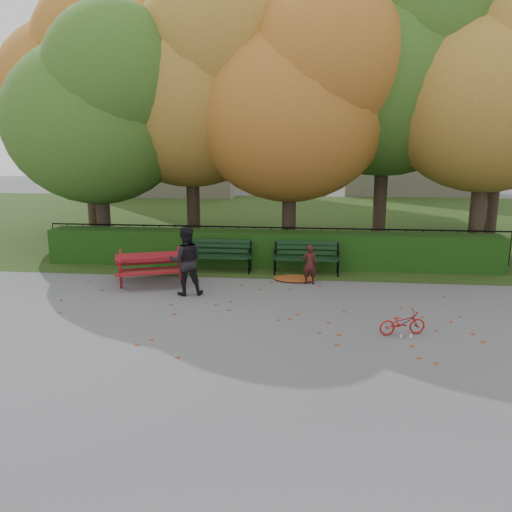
# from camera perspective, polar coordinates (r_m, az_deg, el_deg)

# --- Properties ---
(ground) EXTENTS (90.00, 90.00, 0.00)m
(ground) POSITION_cam_1_polar(r_m,az_deg,el_deg) (10.30, -0.66, -6.98)
(ground) COLOR slate
(ground) RESTS_ON ground
(grass_strip) EXTENTS (90.00, 90.00, 0.00)m
(grass_strip) POSITION_cam_1_polar(r_m,az_deg,el_deg) (23.91, 3.37, 4.26)
(grass_strip) COLOR #223B16
(grass_strip) RESTS_ON ground
(building_left) EXTENTS (10.00, 7.00, 15.00)m
(building_left) POSITION_cam_1_polar(r_m,az_deg,el_deg) (37.28, -10.17, 18.60)
(building_left) COLOR #B6AC8F
(building_left) RESTS_ON ground
(building_right) EXTENTS (9.00, 6.00, 12.00)m
(building_right) POSITION_cam_1_polar(r_m,az_deg,el_deg) (38.34, 17.15, 15.83)
(building_right) COLOR #B6AC8F
(building_right) RESTS_ON ground
(hedge) EXTENTS (13.00, 0.90, 1.00)m
(hedge) POSITION_cam_1_polar(r_m,az_deg,el_deg) (14.49, 1.47, 0.82)
(hedge) COLOR black
(hedge) RESTS_ON ground
(iron_fence) EXTENTS (14.00, 0.04, 1.02)m
(iron_fence) POSITION_cam_1_polar(r_m,az_deg,el_deg) (15.26, 1.72, 1.56)
(iron_fence) COLOR black
(iron_fence) RESTS_ON ground
(tree_a) EXTENTS (5.88, 5.60, 7.48)m
(tree_a) POSITION_cam_1_polar(r_m,az_deg,el_deg) (16.52, -17.07, 15.75)
(tree_a) COLOR black
(tree_a) RESTS_ON ground
(tree_b) EXTENTS (6.72, 6.40, 8.79)m
(tree_b) POSITION_cam_1_polar(r_m,az_deg,el_deg) (16.89, -6.53, 19.13)
(tree_b) COLOR black
(tree_b) RESTS_ON ground
(tree_c) EXTENTS (6.30, 6.00, 8.00)m
(tree_c) POSITION_cam_1_polar(r_m,az_deg,el_deg) (15.66, 5.22, 17.56)
(tree_c) COLOR black
(tree_c) RESTS_ON ground
(tree_d) EXTENTS (7.14, 6.80, 9.58)m
(tree_d) POSITION_cam_1_polar(r_m,az_deg,el_deg) (17.27, 16.24, 20.53)
(tree_d) COLOR black
(tree_d) RESTS_ON ground
(tree_e) EXTENTS (6.09, 5.80, 8.16)m
(tree_e) POSITION_cam_1_polar(r_m,az_deg,el_deg) (16.39, 26.50, 17.03)
(tree_e) COLOR black
(tree_e) RESTS_ON ground
(tree_f) EXTENTS (6.93, 6.60, 9.19)m
(tree_f) POSITION_cam_1_polar(r_m,az_deg,el_deg) (20.74, -18.35, 18.17)
(tree_f) COLOR black
(tree_f) RESTS_ON ground
(bench_left) EXTENTS (1.80, 0.57, 0.88)m
(bench_left) POSITION_cam_1_polar(r_m,az_deg,el_deg) (13.88, -4.17, 0.35)
(bench_left) COLOR black
(bench_left) RESTS_ON ground
(bench_right) EXTENTS (1.80, 0.57, 0.88)m
(bench_right) POSITION_cam_1_polar(r_m,az_deg,el_deg) (13.65, 5.79, 0.12)
(bench_right) COLOR black
(bench_right) RESTS_ON ground
(picnic_table) EXTENTS (2.11, 1.91, 0.84)m
(picnic_table) POSITION_cam_1_polar(r_m,az_deg,el_deg) (12.86, -11.92, -0.61)
(picnic_table) COLOR maroon
(picnic_table) RESTS_ON ground
(leaf_pile) EXTENTS (1.32, 1.14, 0.08)m
(leaf_pile) POSITION_cam_1_polar(r_m,az_deg,el_deg) (13.09, 4.47, -2.57)
(leaf_pile) COLOR maroon
(leaf_pile) RESTS_ON ground
(leaf_scatter) EXTENTS (9.00, 5.70, 0.01)m
(leaf_scatter) POSITION_cam_1_polar(r_m,az_deg,el_deg) (10.58, -0.47, -6.41)
(leaf_scatter) COLOR maroon
(leaf_scatter) RESTS_ON ground
(child) EXTENTS (0.38, 0.26, 1.01)m
(child) POSITION_cam_1_polar(r_m,az_deg,el_deg) (12.64, 6.15, -0.96)
(child) COLOR #3B1512
(child) RESTS_ON ground
(adult) EXTENTS (0.93, 0.81, 1.62)m
(adult) POSITION_cam_1_polar(r_m,az_deg,el_deg) (11.72, -8.03, -0.56)
(adult) COLOR black
(adult) RESTS_ON ground
(bicycle) EXTENTS (0.93, 0.52, 0.46)m
(bicycle) POSITION_cam_1_polar(r_m,az_deg,el_deg) (9.70, 16.38, -7.32)
(bicycle) COLOR #B31410
(bicycle) RESTS_ON ground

